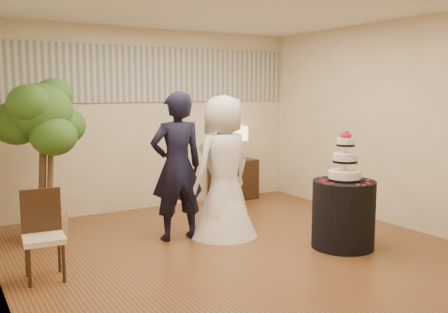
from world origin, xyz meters
TOP-DOWN VIEW (x-y plane):
  - floor at (0.00, 0.00)m, footprint 5.00×5.00m
  - ceiling at (0.00, 0.00)m, footprint 5.00×5.00m
  - wall_back at (0.00, 2.50)m, footprint 5.00×0.06m
  - wall_front at (0.00, -2.50)m, footprint 5.00×0.06m
  - wall_right at (2.50, 0.00)m, footprint 0.06×5.00m
  - mural_border at (0.00, 2.48)m, footprint 4.90×0.02m
  - groom at (-0.39, 0.72)m, footprint 0.70×0.49m
  - bride at (0.20, 0.58)m, footprint 1.06×1.05m
  - cake_table at (1.16, -0.58)m, footprint 0.86×0.86m
  - wedding_cake at (1.16, -0.58)m, footprint 0.38×0.38m
  - console at (1.40, 2.29)m, footprint 0.85×0.43m
  - table_lamp at (1.40, 2.29)m, footprint 0.35×0.35m
  - ficus_tree at (-1.83, 1.49)m, footprint 1.35×1.35m
  - side_chair at (-2.09, 0.15)m, footprint 0.44×0.46m

SIDE VIEW (x-z plane):
  - floor at x=0.00m, z-range 0.00..0.00m
  - console at x=1.40m, z-range 0.00..0.68m
  - cake_table at x=1.16m, z-range 0.00..0.80m
  - side_chair at x=-2.09m, z-range 0.00..0.88m
  - bride at x=0.20m, z-range 0.00..1.80m
  - groom at x=-0.39m, z-range 0.00..1.84m
  - table_lamp at x=1.40m, z-range 0.68..1.26m
  - ficus_tree at x=-1.83m, z-range 0.00..2.05m
  - wedding_cake at x=1.16m, z-range 0.80..1.39m
  - wall_back at x=0.00m, z-range 0.00..2.80m
  - wall_front at x=0.00m, z-range 0.00..2.80m
  - wall_right at x=2.50m, z-range 0.00..2.80m
  - mural_border at x=0.00m, z-range 1.68..2.52m
  - ceiling at x=0.00m, z-range 2.80..2.80m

